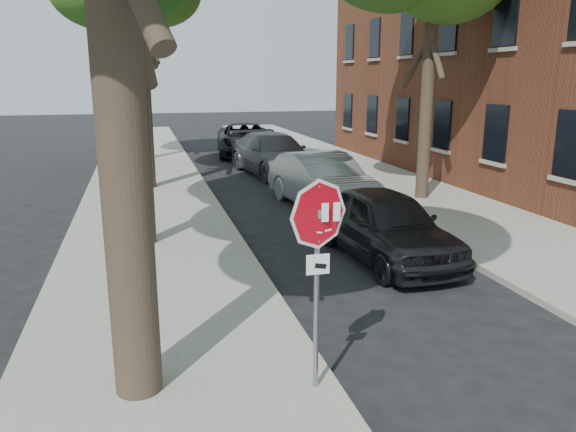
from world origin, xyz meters
name	(u,v)px	position (x,y,z in m)	size (l,w,h in m)	color
ground	(368,387)	(0.00, 0.00, 0.00)	(120.00, 120.00, 0.00)	black
sidewalk_left	(148,200)	(-2.50, 12.00, 0.06)	(4.00, 55.00, 0.12)	gray
sidewalk_right	(394,187)	(6.00, 12.00, 0.06)	(4.00, 55.00, 0.12)	gray
curb_left	(212,197)	(-0.45, 12.00, 0.07)	(0.12, 55.00, 0.13)	#9E9384
curb_right	(340,190)	(3.95, 12.00, 0.07)	(0.12, 55.00, 0.13)	#9E9384
stop_sign	(318,245)	(-0.70, -0.03, 1.95)	(0.76, 0.34, 2.61)	gray
car_a	(386,225)	(2.38, 4.80, 0.76)	(1.80, 4.48, 1.52)	black
car_b	(322,181)	(2.60, 9.82, 0.82)	(1.73, 4.96, 1.64)	gray
car_c	(274,154)	(2.60, 16.16, 0.83)	(2.32, 5.71, 1.66)	#46464B
car_d	(245,139)	(2.54, 22.23, 0.81)	(2.69, 5.84, 1.62)	black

